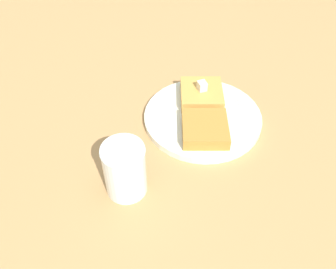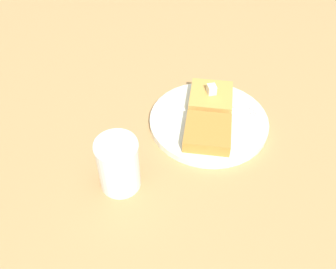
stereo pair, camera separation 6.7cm
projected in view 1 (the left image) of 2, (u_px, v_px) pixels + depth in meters
table_surface at (169, 100)px, 82.90cm from camera, size 120.08×120.08×2.20cm
plate at (203, 117)px, 76.02cm from camera, size 23.76×23.76×1.40cm
toast_slice_left at (202, 94)px, 78.35cm from camera, size 10.50×10.04×2.45cm
toast_slice_middle at (205, 129)px, 71.10cm from camera, size 10.50×10.04×2.45cm
butter_pat_primary at (202, 86)px, 76.87cm from camera, size 2.13×1.98×1.85cm
fork at (219, 96)px, 79.59cm from camera, size 11.63×12.97×0.36cm
syrup_jar at (125, 171)px, 61.33cm from camera, size 7.21×7.21×10.00cm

